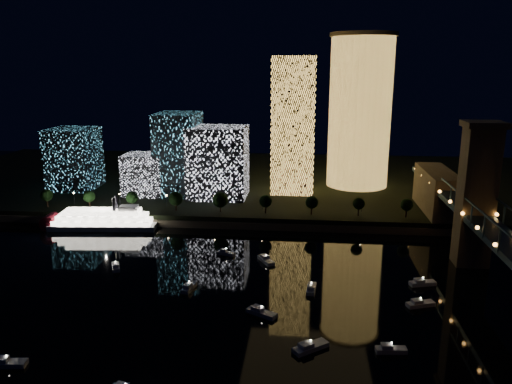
% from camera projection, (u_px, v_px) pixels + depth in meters
% --- Properties ---
extents(ground, '(520.00, 520.00, 0.00)m').
position_uv_depth(ground, '(276.00, 326.00, 133.67)').
color(ground, black).
rests_on(ground, ground).
extents(far_bank, '(420.00, 160.00, 5.00)m').
position_uv_depth(far_bank, '(293.00, 182.00, 287.34)').
color(far_bank, black).
rests_on(far_bank, ground).
extents(seawall, '(420.00, 6.00, 3.00)m').
position_uv_depth(seawall, '(288.00, 226.00, 212.37)').
color(seawall, '#6B5E4C').
rests_on(seawall, ground).
extents(tower_cylindrical, '(34.00, 34.00, 78.88)m').
position_uv_depth(tower_cylindrical, '(360.00, 111.00, 260.09)').
color(tower_cylindrical, '#FFBE51').
rests_on(tower_cylindrical, far_bank).
extents(tower_rectangular, '(21.14, 21.14, 67.26)m').
position_uv_depth(tower_rectangular, '(293.00, 126.00, 248.81)').
color(tower_rectangular, '#FFBE51').
rests_on(tower_rectangular, far_bank).
extents(midrise_blocks, '(103.11, 34.07, 40.25)m').
position_uv_depth(midrise_blocks, '(160.00, 160.00, 249.47)').
color(midrise_blocks, white).
rests_on(midrise_blocks, far_bank).
extents(riverboat, '(49.08, 14.44, 14.57)m').
position_uv_depth(riverboat, '(98.00, 220.00, 212.59)').
color(riverboat, silver).
rests_on(riverboat, ground).
extents(motorboats, '(114.80, 85.80, 2.78)m').
position_uv_depth(motorboats, '(259.00, 304.00, 144.14)').
color(motorboats, silver).
rests_on(motorboats, ground).
extents(esplanade_trees, '(165.41, 6.93, 8.97)m').
position_uv_depth(esplanade_trees, '(215.00, 200.00, 219.07)').
color(esplanade_trees, black).
rests_on(esplanade_trees, far_bank).
extents(street_lamps, '(132.70, 0.70, 5.65)m').
position_uv_depth(street_lamps, '(214.00, 199.00, 225.37)').
color(street_lamps, black).
rests_on(street_lamps, far_bank).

